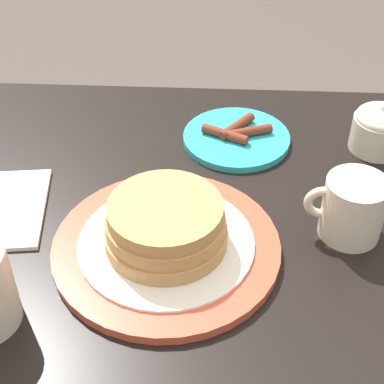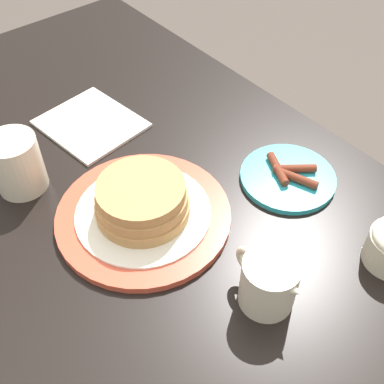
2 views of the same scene
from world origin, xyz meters
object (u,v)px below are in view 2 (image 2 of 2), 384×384
object	(u,v)px
pancake_plate	(142,207)
napkin	(91,124)
creamer_pitcher	(269,282)
side_plate_bacon	(288,177)
coffee_mug	(16,162)

from	to	relation	value
pancake_plate	napkin	xyz separation A→B (m)	(0.25, -0.06, -0.02)
pancake_plate	creamer_pitcher	distance (m)	0.23
side_plate_bacon	coffee_mug	size ratio (longest dim) A/B	1.39
pancake_plate	side_plate_bacon	xyz separation A→B (m)	(-0.09, -0.23, -0.02)
pancake_plate	creamer_pitcher	xyz separation A→B (m)	(-0.22, -0.04, 0.02)
pancake_plate	side_plate_bacon	size ratio (longest dim) A/B	1.70
creamer_pitcher	napkin	xyz separation A→B (m)	(0.47, -0.01, -0.04)
pancake_plate	side_plate_bacon	distance (m)	0.25
pancake_plate	coffee_mug	xyz separation A→B (m)	(0.19, 0.11, 0.02)
coffee_mug	napkin	size ratio (longest dim) A/B	0.59
side_plate_bacon	coffee_mug	world-z (taller)	coffee_mug
pancake_plate	coffee_mug	bearing A→B (deg)	30.72
creamer_pitcher	coffee_mug	bearing A→B (deg)	20.66
pancake_plate	creamer_pitcher	size ratio (longest dim) A/B	2.43
side_plate_bacon	napkin	xyz separation A→B (m)	(0.33, 0.18, -0.00)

